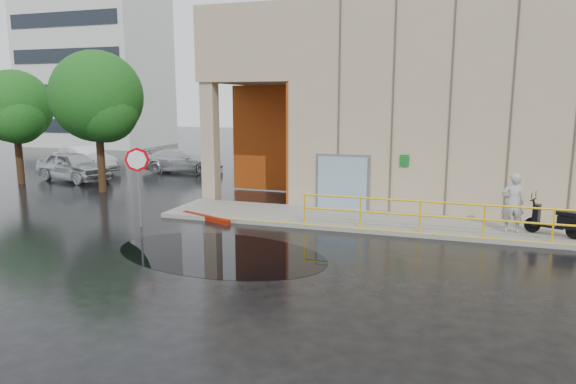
{
  "coord_description": "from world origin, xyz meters",
  "views": [
    {
      "loc": [
        4.22,
        -13.17,
        4.32
      ],
      "look_at": [
        -1.04,
        3.0,
        1.23
      ],
      "focal_mm": 32.0,
      "sensor_mm": 36.0,
      "label": 1
    }
  ],
  "objects_px": {
    "car_a": "(73,166)",
    "tree_near": "(99,100)",
    "tree_far": "(15,110)",
    "scooter": "(555,212)",
    "car_c": "(183,160)",
    "person": "(513,203)",
    "car_b": "(86,159)",
    "stop_sign": "(138,170)",
    "red_curb": "(206,218)"
  },
  "relations": [
    {
      "from": "car_b",
      "to": "scooter",
      "type": "bearing_deg",
      "value": -88.27
    },
    {
      "from": "person",
      "to": "car_b",
      "type": "distance_m",
      "value": 24.22
    },
    {
      "from": "scooter",
      "to": "tree_near",
      "type": "distance_m",
      "value": 19.13
    },
    {
      "from": "scooter",
      "to": "car_c",
      "type": "height_order",
      "value": "scooter"
    },
    {
      "from": "car_a",
      "to": "red_curb",
      "type": "bearing_deg",
      "value": -104.19
    },
    {
      "from": "person",
      "to": "car_b",
      "type": "height_order",
      "value": "person"
    },
    {
      "from": "person",
      "to": "car_b",
      "type": "bearing_deg",
      "value": -27.35
    },
    {
      "from": "tree_near",
      "to": "tree_far",
      "type": "bearing_deg",
      "value": 173.7
    },
    {
      "from": "car_c",
      "to": "tree_far",
      "type": "relative_size",
      "value": 0.84
    },
    {
      "from": "red_curb",
      "to": "car_b",
      "type": "xyz_separation_m",
      "value": [
        -12.57,
        9.04,
        0.68
      ]
    },
    {
      "from": "red_curb",
      "to": "car_a",
      "type": "height_order",
      "value": "car_a"
    },
    {
      "from": "red_curb",
      "to": "stop_sign",
      "type": "bearing_deg",
      "value": -137.97
    },
    {
      "from": "red_curb",
      "to": "car_c",
      "type": "bearing_deg",
      "value": 123.01
    },
    {
      "from": "scooter",
      "to": "stop_sign",
      "type": "relative_size",
      "value": 0.63
    },
    {
      "from": "tree_far",
      "to": "car_c",
      "type": "bearing_deg",
      "value": 49.03
    },
    {
      "from": "stop_sign",
      "to": "red_curb",
      "type": "height_order",
      "value": "stop_sign"
    },
    {
      "from": "car_a",
      "to": "tree_near",
      "type": "distance_m",
      "value": 5.67
    },
    {
      "from": "person",
      "to": "red_curb",
      "type": "height_order",
      "value": "person"
    },
    {
      "from": "scooter",
      "to": "red_curb",
      "type": "height_order",
      "value": "scooter"
    },
    {
      "from": "red_curb",
      "to": "person",
      "type": "bearing_deg",
      "value": 5.36
    },
    {
      "from": "car_a",
      "to": "tree_near",
      "type": "bearing_deg",
      "value": -107.46
    },
    {
      "from": "car_c",
      "to": "tree_far",
      "type": "xyz_separation_m",
      "value": [
        -5.66,
        -6.52,
        3.09
      ]
    },
    {
      "from": "stop_sign",
      "to": "car_c",
      "type": "distance_m",
      "value": 13.49
    },
    {
      "from": "car_a",
      "to": "tree_far",
      "type": "relative_size",
      "value": 0.8
    },
    {
      "from": "stop_sign",
      "to": "tree_near",
      "type": "bearing_deg",
      "value": 131.3
    },
    {
      "from": "car_b",
      "to": "car_c",
      "type": "distance_m",
      "value": 5.82
    },
    {
      "from": "stop_sign",
      "to": "car_b",
      "type": "distance_m",
      "value": 15.21
    },
    {
      "from": "car_a",
      "to": "tree_far",
      "type": "xyz_separation_m",
      "value": [
        -1.73,
        -1.78,
        3.01
      ]
    },
    {
      "from": "person",
      "to": "stop_sign",
      "type": "height_order",
      "value": "stop_sign"
    },
    {
      "from": "car_c",
      "to": "car_b",
      "type": "bearing_deg",
      "value": 99.42
    },
    {
      "from": "scooter",
      "to": "tree_near",
      "type": "bearing_deg",
      "value": -165.02
    },
    {
      "from": "scooter",
      "to": "car_a",
      "type": "relative_size",
      "value": 0.37
    },
    {
      "from": "person",
      "to": "car_a",
      "type": "relative_size",
      "value": 0.41
    },
    {
      "from": "tree_near",
      "to": "red_curb",
      "type": "bearing_deg",
      "value": -27.15
    },
    {
      "from": "scooter",
      "to": "person",
      "type": "bearing_deg",
      "value": -158.62
    },
    {
      "from": "scooter",
      "to": "car_c",
      "type": "distance_m",
      "value": 20.96
    },
    {
      "from": "person",
      "to": "scooter",
      "type": "relative_size",
      "value": 1.11
    },
    {
      "from": "tree_far",
      "to": "red_curb",
      "type": "bearing_deg",
      "value": -18.65
    },
    {
      "from": "person",
      "to": "stop_sign",
      "type": "distance_m",
      "value": 12.26
    },
    {
      "from": "car_c",
      "to": "red_curb",
      "type": "bearing_deg",
      "value": -155.11
    },
    {
      "from": "car_b",
      "to": "tree_near",
      "type": "bearing_deg",
      "value": -114.38
    },
    {
      "from": "person",
      "to": "car_c",
      "type": "relative_size",
      "value": 0.39
    },
    {
      "from": "car_a",
      "to": "car_c",
      "type": "xyz_separation_m",
      "value": [
        3.93,
        4.74,
        -0.09
      ]
    },
    {
      "from": "tree_near",
      "to": "person",
      "type": "bearing_deg",
      "value": -8.83
    },
    {
      "from": "stop_sign",
      "to": "car_a",
      "type": "height_order",
      "value": "stop_sign"
    },
    {
      "from": "car_a",
      "to": "car_b",
      "type": "xyz_separation_m",
      "value": [
        -1.63,
        2.98,
        -0.02
      ]
    },
    {
      "from": "scooter",
      "to": "tree_far",
      "type": "bearing_deg",
      "value": -164.54
    },
    {
      "from": "car_a",
      "to": "tree_near",
      "type": "xyz_separation_m",
      "value": [
        3.79,
        -2.39,
        3.48
      ]
    },
    {
      "from": "scooter",
      "to": "stop_sign",
      "type": "height_order",
      "value": "stop_sign"
    },
    {
      "from": "stop_sign",
      "to": "car_c",
      "type": "relative_size",
      "value": 0.56
    }
  ]
}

